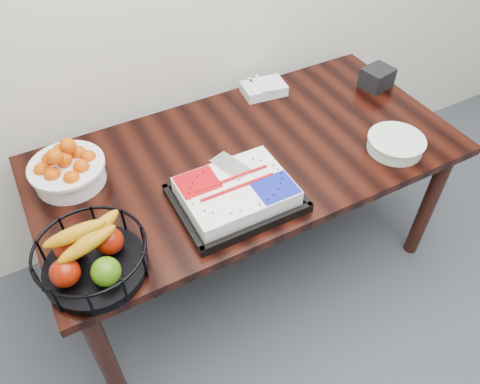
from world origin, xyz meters
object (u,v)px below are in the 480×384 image
plate_stack (396,144)px  napkin_box (377,78)px  fruit_basket (92,256)px  tangerine_bowl (67,166)px  cake_tray (236,194)px  table (248,167)px

plate_stack → napkin_box: bearing=59.7°
plate_stack → napkin_box: size_ratio=1.74×
plate_stack → fruit_basket: bearing=-179.7°
plate_stack → napkin_box: (0.24, 0.41, 0.02)m
plate_stack → napkin_box: 0.48m
tangerine_bowl → fruit_basket: 0.47m
cake_tray → plate_stack: size_ratio=1.91×
tangerine_bowl → plate_stack: tangerine_bowl is taller
cake_tray → plate_stack: bearing=-3.9°
table → napkin_box: (0.80, 0.14, 0.14)m
table → plate_stack: 0.63m
cake_tray → fruit_basket: bearing=-174.1°
cake_tray → tangerine_bowl: tangerine_bowl is taller
table → plate_stack: bearing=-26.6°
fruit_basket → napkin_box: 1.59m
table → napkin_box: napkin_box is taller
cake_tray → plate_stack: 0.74m
table → napkin_box: size_ratio=13.01×
fruit_basket → napkin_box: (1.54, 0.42, -0.03)m
cake_tray → napkin_box: (0.98, 0.36, 0.01)m
cake_tray → napkin_box: napkin_box is taller
table → cake_tray: bearing=-128.0°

